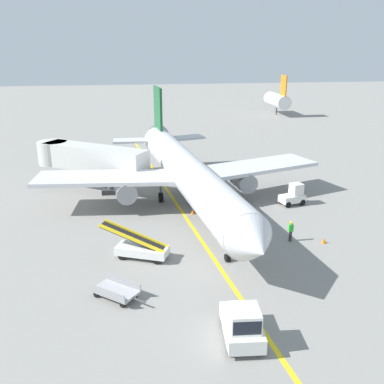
% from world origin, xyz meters
% --- Properties ---
extents(ground_plane, '(300.00, 300.00, 0.00)m').
position_xyz_m(ground_plane, '(0.00, 0.00, 0.00)').
color(ground_plane, gray).
extents(taxi_line_yellow, '(9.44, 79.51, 0.01)m').
position_xyz_m(taxi_line_yellow, '(-0.74, 5.00, 0.00)').
color(taxi_line_yellow, yellow).
rests_on(taxi_line_yellow, ground).
extents(airliner, '(28.42, 35.33, 10.10)m').
position_xyz_m(airliner, '(-0.80, 12.88, 3.42)').
color(airliner, silver).
rests_on(airliner, ground).
extents(jet_bridge, '(11.97, 9.32, 4.85)m').
position_xyz_m(jet_bridge, '(-10.77, 19.26, 3.54)').
color(jet_bridge, beige).
rests_on(jet_bridge, ground).
extents(pushback_tug, '(2.20, 3.75, 2.20)m').
position_xyz_m(pushback_tug, '(-0.68, -7.79, 0.99)').
color(pushback_tug, silver).
rests_on(pushback_tug, ground).
extents(baggage_tug_near_wing, '(2.65, 1.87, 2.10)m').
position_xyz_m(baggage_tug_near_wing, '(9.58, 11.37, 0.93)').
color(baggage_tug_near_wing, silver).
rests_on(baggage_tug_near_wing, ground).
extents(belt_loader_forward_hold, '(5.10, 3.09, 2.59)m').
position_xyz_m(belt_loader_forward_hold, '(-5.59, 2.41, 0.78)').
color(belt_loader_forward_hold, silver).
rests_on(belt_loader_forward_hold, ground).
extents(baggage_cart_loaded, '(3.40, 3.03, 0.94)m').
position_xyz_m(baggage_cart_loaded, '(-7.33, -2.66, 0.47)').
color(baggage_cart_loaded, '#A5A5A8').
rests_on(baggage_cart_loaded, ground).
extents(ground_crew_marshaller, '(0.36, 0.24, 1.70)m').
position_xyz_m(ground_crew_marshaller, '(6.27, 3.46, 0.91)').
color(ground_crew_marshaller, '#26262D').
rests_on(ground_crew_marshaller, ground).
extents(ground_crew_wing_walker, '(0.36, 0.24, 1.70)m').
position_xyz_m(ground_crew_wing_walker, '(2.26, 7.48, 0.91)').
color(ground_crew_wing_walker, '#26262D').
rests_on(ground_crew_wing_walker, ground).
extents(safety_cone_nose_left, '(0.36, 0.36, 0.44)m').
position_xyz_m(safety_cone_nose_left, '(-0.53, 10.32, 0.22)').
color(safety_cone_nose_left, orange).
rests_on(safety_cone_nose_left, ground).
extents(safety_cone_nose_right, '(0.36, 0.36, 0.44)m').
position_xyz_m(safety_cone_nose_right, '(8.77, 2.70, 0.22)').
color(safety_cone_nose_right, orange).
rests_on(safety_cone_nose_right, ground).
extents(safety_cone_wingtip_left, '(0.36, 0.36, 0.44)m').
position_xyz_m(safety_cone_wingtip_left, '(-8.24, 16.98, 0.22)').
color(safety_cone_wingtip_left, orange).
rests_on(safety_cone_wingtip_left, ground).
extents(safety_cone_wingtip_right, '(0.36, 0.36, 0.44)m').
position_xyz_m(safety_cone_wingtip_right, '(-7.29, 18.16, 0.22)').
color(safety_cone_wingtip_right, orange).
rests_on(safety_cone_wingtip_right, ground).
extents(distant_aircraft_far_left, '(3.00, 10.10, 8.80)m').
position_xyz_m(distant_aircraft_far_left, '(27.26, 66.96, 3.22)').
color(distant_aircraft_far_left, silver).
rests_on(distant_aircraft_far_left, ground).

